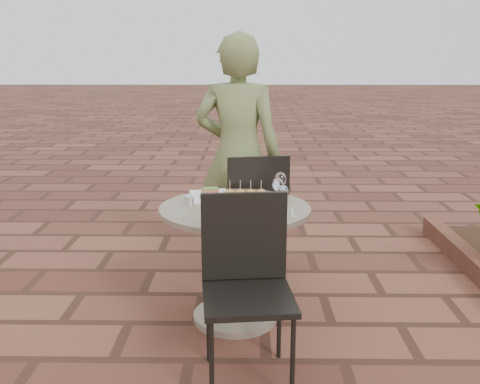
{
  "coord_description": "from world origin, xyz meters",
  "views": [
    {
      "loc": [
        -0.11,
        -2.99,
        1.59
      ],
      "look_at": [
        -0.15,
        0.07,
        0.82
      ],
      "focal_mm": 40.0,
      "sensor_mm": 36.0,
      "label": 1
    }
  ],
  "objects_px": {
    "chair_far": "(255,206)",
    "chair_near": "(246,271)",
    "cafe_table": "(235,246)",
    "plate_tuna": "(248,213)",
    "plate_salmon": "(210,195)",
    "plate_sliders": "(245,199)",
    "diner": "(238,156)"
  },
  "relations": [
    {
      "from": "cafe_table",
      "to": "plate_sliders",
      "type": "relative_size",
      "value": 3.55
    },
    {
      "from": "plate_salmon",
      "to": "plate_tuna",
      "type": "bearing_deg",
      "value": -58.02
    },
    {
      "from": "chair_far",
      "to": "diner",
      "type": "height_order",
      "value": "diner"
    },
    {
      "from": "diner",
      "to": "plate_sliders",
      "type": "distance_m",
      "value": 0.81
    },
    {
      "from": "chair_far",
      "to": "plate_sliders",
      "type": "relative_size",
      "value": 3.67
    },
    {
      "from": "chair_far",
      "to": "plate_tuna",
      "type": "relative_size",
      "value": 3.45
    },
    {
      "from": "chair_far",
      "to": "chair_near",
      "type": "height_order",
      "value": "same"
    },
    {
      "from": "plate_salmon",
      "to": "plate_sliders",
      "type": "relative_size",
      "value": 1.13
    },
    {
      "from": "plate_tuna",
      "to": "chair_near",
      "type": "bearing_deg",
      "value": -91.75
    },
    {
      "from": "chair_far",
      "to": "diner",
      "type": "relative_size",
      "value": 0.53
    },
    {
      "from": "chair_far",
      "to": "plate_tuna",
      "type": "height_order",
      "value": "chair_far"
    },
    {
      "from": "chair_near",
      "to": "plate_salmon",
      "type": "xyz_separation_m",
      "value": [
        -0.23,
        0.75,
        0.2
      ]
    },
    {
      "from": "cafe_table",
      "to": "chair_near",
      "type": "height_order",
      "value": "chair_near"
    },
    {
      "from": "chair_near",
      "to": "plate_sliders",
      "type": "xyz_separation_m",
      "value": [
        -0.01,
        0.58,
        0.22
      ]
    },
    {
      "from": "chair_near",
      "to": "plate_sliders",
      "type": "height_order",
      "value": "chair_near"
    },
    {
      "from": "chair_far",
      "to": "plate_salmon",
      "type": "height_order",
      "value": "chair_far"
    },
    {
      "from": "cafe_table",
      "to": "plate_tuna",
      "type": "xyz_separation_m",
      "value": [
        0.08,
        -0.19,
        0.26
      ]
    },
    {
      "from": "chair_far",
      "to": "plate_salmon",
      "type": "distance_m",
      "value": 0.59
    },
    {
      "from": "plate_salmon",
      "to": "cafe_table",
      "type": "bearing_deg",
      "value": -50.77
    },
    {
      "from": "plate_tuna",
      "to": "cafe_table",
      "type": "bearing_deg",
      "value": 113.0
    },
    {
      "from": "chair_far",
      "to": "chair_near",
      "type": "bearing_deg",
      "value": 74.22
    },
    {
      "from": "chair_near",
      "to": "plate_tuna",
      "type": "xyz_separation_m",
      "value": [
        0.01,
        0.37,
        0.19
      ]
    },
    {
      "from": "diner",
      "to": "plate_sliders",
      "type": "height_order",
      "value": "diner"
    },
    {
      "from": "diner",
      "to": "plate_sliders",
      "type": "bearing_deg",
      "value": 104.65
    },
    {
      "from": "plate_salmon",
      "to": "plate_sliders",
      "type": "xyz_separation_m",
      "value": [
        0.22,
        -0.17,
        0.02
      ]
    },
    {
      "from": "cafe_table",
      "to": "chair_far",
      "type": "height_order",
      "value": "chair_far"
    },
    {
      "from": "chair_far",
      "to": "plate_tuna",
      "type": "bearing_deg",
      "value": 73.75
    },
    {
      "from": "chair_near",
      "to": "plate_salmon",
      "type": "height_order",
      "value": "chair_near"
    },
    {
      "from": "chair_near",
      "to": "cafe_table",
      "type": "bearing_deg",
      "value": 90.78
    },
    {
      "from": "plate_salmon",
      "to": "plate_tuna",
      "type": "relative_size",
      "value": 1.07
    },
    {
      "from": "chair_far",
      "to": "chair_near",
      "type": "distance_m",
      "value": 1.22
    },
    {
      "from": "diner",
      "to": "plate_salmon",
      "type": "bearing_deg",
      "value": 85.96
    }
  ]
}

